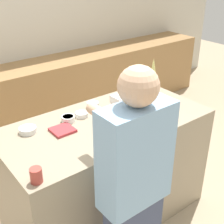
{
  "coord_description": "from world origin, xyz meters",
  "views": [
    {
      "loc": [
        -1.28,
        -1.72,
        2.13
      ],
      "look_at": [
        0.06,
        0.0,
        1.02
      ],
      "focal_mm": 50.0,
      "sensor_mm": 36.0,
      "label": 1
    }
  ],
  "objects": [
    {
      "name": "gingerbread_house",
      "position": [
        0.12,
        -0.1,
        1.08
      ],
      "size": [
        0.18,
        0.17,
        0.28
      ],
      "color": "#5B2D14",
      "rests_on": "baking_tray"
    },
    {
      "name": "baking_tray",
      "position": [
        0.12,
        -0.1,
        0.96
      ],
      "size": [
        0.36,
        0.27,
        0.01
      ],
      "color": "silver",
      "rests_on": "kitchen_island"
    },
    {
      "name": "candy_bowl_beside_tree",
      "position": [
        -0.11,
        0.18,
        0.98
      ],
      "size": [
        0.1,
        0.1,
        0.04
      ],
      "color": "silver",
      "rests_on": "kitchen_island"
    },
    {
      "name": "back_cabinet_block",
      "position": [
        0.0,
        1.82,
        0.44
      ],
      "size": [
        6.0,
        0.6,
        0.89
      ],
      "color": "#9E7547",
      "rests_on": "ground_plane"
    },
    {
      "name": "cookbook",
      "position": [
        -0.35,
        0.07,
        0.97
      ],
      "size": [
        0.16,
        0.16,
        0.02
      ],
      "color": "#B23338",
      "rests_on": "kitchen_island"
    },
    {
      "name": "kitchen_island",
      "position": [
        0.0,
        0.0,
        0.48
      ],
      "size": [
        1.68,
        0.83,
        0.96
      ],
      "color": "gray",
      "rests_on": "ground_plane"
    },
    {
      "name": "person",
      "position": [
        -0.3,
        -0.66,
        0.85
      ],
      "size": [
        0.43,
        0.54,
        1.65
      ],
      "color": "#424C6B",
      "rests_on": "ground_plane"
    },
    {
      "name": "candy_bowl_far_right",
      "position": [
        0.53,
        0.25,
        0.99
      ],
      "size": [
        0.09,
        0.09,
        0.05
      ],
      "color": "white",
      "rests_on": "kitchen_island"
    },
    {
      "name": "candy_bowl_behind_tray",
      "position": [
        -0.24,
        0.17,
        0.98
      ],
      "size": [
        0.11,
        0.11,
        0.05
      ],
      "color": "white",
      "rests_on": "kitchen_island"
    },
    {
      "name": "mug",
      "position": [
        -0.75,
        -0.34,
        1.0
      ],
      "size": [
        0.07,
        0.07,
        0.09
      ],
      "color": "#B24238",
      "rests_on": "kitchen_island"
    },
    {
      "name": "ground_plane",
      "position": [
        0.0,
        0.0,
        0.0
      ],
      "size": [
        12.0,
        12.0,
        0.0
      ],
      "primitive_type": "plane",
      "color": "tan"
    },
    {
      "name": "decorative_tree",
      "position": [
        0.59,
        0.1,
        1.14
      ],
      "size": [
        0.14,
        0.14,
        0.37
      ],
      "color": "#DBD675",
      "rests_on": "kitchen_island"
    },
    {
      "name": "candy_bowl_near_tray_left",
      "position": [
        -0.56,
        0.21,
        0.98
      ],
      "size": [
        0.13,
        0.13,
        0.04
      ],
      "color": "silver",
      "rests_on": "kitchen_island"
    },
    {
      "name": "candy_bowl_center_rear",
      "position": [
        0.05,
        0.26,
        0.99
      ],
      "size": [
        0.1,
        0.1,
        0.05
      ],
      "color": "silver",
      "rests_on": "kitchen_island"
    },
    {
      "name": "candy_bowl_near_tray_right",
      "position": [
        0.33,
        0.18,
        0.98
      ],
      "size": [
        0.11,
        0.11,
        0.05
      ],
      "color": "silver",
      "rests_on": "kitchen_island"
    },
    {
      "name": "wall_back",
      "position": [
        0.0,
        2.15,
        1.3
      ],
      "size": [
        8.0,
        0.05,
        2.6
      ],
      "color": "beige",
      "rests_on": "ground_plane"
    },
    {
      "name": "candy_bowl_far_left",
      "position": [
        0.42,
        0.0,
        0.98
      ],
      "size": [
        0.14,
        0.14,
        0.05
      ],
      "color": "white",
      "rests_on": "kitchen_island"
    }
  ]
}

